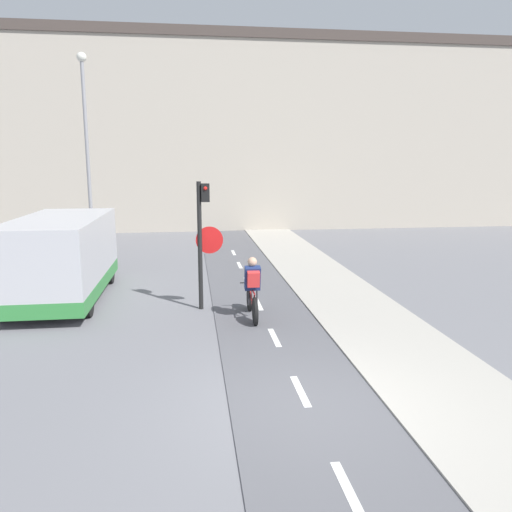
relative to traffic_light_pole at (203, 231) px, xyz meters
The scene contains 8 objects.
ground_plane 5.87m from the traffic_light_pole, 75.46° to the right, with size 120.00×120.00×0.00m, color slate.
bike_lane 5.86m from the traffic_light_pole, 75.44° to the right, with size 2.35×60.00×0.02m.
sidewalk_strip 6.82m from the traffic_light_pole, 54.90° to the right, with size 2.40×60.00×0.05m.
building_row_background 17.11m from the traffic_light_pole, 85.26° to the left, with size 60.00×5.20×10.27m.
traffic_light_pole is the anchor object (origin of this frame).
street_lamp_far 9.64m from the traffic_light_pole, 117.02° to the left, with size 0.36×0.36×7.68m.
cyclist_near 1.92m from the traffic_light_pole, 40.50° to the right, with size 0.46×1.75×1.47m.
van 4.06m from the traffic_light_pole, 159.44° to the left, with size 2.09×5.23×2.21m.
Camera 1 is at (-1.67, -6.80, 3.63)m, focal length 35.00 mm.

